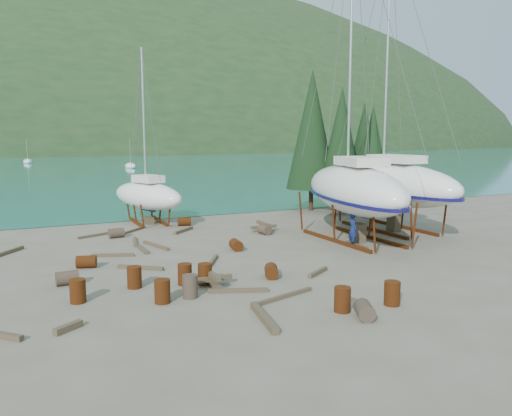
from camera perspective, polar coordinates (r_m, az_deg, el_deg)
name	(u,v)px	position (r m, az deg, el deg)	size (l,w,h in m)	color
ground	(272,262)	(24.49, 1.88, -6.15)	(600.00, 600.00, 0.00)	#5A5547
bay_water	(32,148)	(336.23, -24.18, 6.30)	(700.00, 700.00, 0.00)	#197C80
far_hill	(32,148)	(341.23, -24.21, 6.31)	(800.00, 360.00, 110.00)	#1D361B
far_house_right	(123,145)	(214.98, -15.01, 6.93)	(6.60, 5.60, 5.60)	beige
cypress_near_right	(341,140)	(40.56, 9.73, 7.62)	(3.60, 3.60, 10.00)	black
cypress_mid_right	(372,152)	(39.89, 13.15, 6.27)	(3.06, 3.06, 8.50)	black
cypress_back_left	(312,130)	(41.39, 6.42, 8.89)	(4.14, 4.14, 11.50)	black
cypress_far_right	(364,147)	(43.16, 12.20, 6.80)	(3.24, 3.24, 9.00)	black
moored_boat_mid	(130,166)	(103.32, -14.15, 4.66)	(2.00, 5.00, 6.05)	white
moored_boat_far	(28,162)	(131.15, -24.64, 4.84)	(2.00, 5.00, 6.05)	white
large_sailboat_near	(354,189)	(29.54, 11.09, 2.17)	(6.54, 12.57, 19.01)	white
large_sailboat_far	(389,183)	(33.56, 14.97, 2.74)	(3.49, 11.88, 18.78)	white
small_sailboat_shore	(147,195)	(35.98, -12.32, 1.46)	(4.69, 7.96, 12.14)	white
worker	(353,230)	(28.01, 11.02, -2.44)	(0.72, 0.47, 1.96)	#111C4E
drum_0	(78,291)	(19.61, -19.70, -8.92)	(0.58, 0.58, 0.88)	#5D2B10
drum_1	(365,310)	(17.36, 12.31, -11.36)	(0.58, 0.58, 0.88)	#2D2823
drum_2	(86,262)	(24.59, -18.82, -5.83)	(0.58, 0.58, 0.88)	#5D2B10
drum_3	(342,299)	(17.83, 9.85, -10.25)	(0.58, 0.58, 0.88)	#5D2B10
drum_4	(184,222)	(34.62, -8.19, -1.55)	(0.58, 0.58, 0.88)	#5D2B10
drum_6	(236,245)	(26.88, -2.30, -4.24)	(0.58, 0.58, 0.88)	#5D2B10
drum_7	(392,293)	(18.88, 15.29, -9.38)	(0.58, 0.58, 0.88)	#5D2B10
drum_8	(134,277)	(20.81, -13.73, -7.69)	(0.58, 0.58, 0.88)	#5D2B10
drum_9	(116,233)	(31.35, -15.66, -2.77)	(0.58, 0.58, 0.88)	#2D2823
drum_10	(185,274)	(20.85, -8.14, -7.51)	(0.58, 0.58, 0.88)	#5D2B10
drum_11	(264,230)	(31.24, 0.94, -2.50)	(0.58, 0.58, 0.88)	#2D2823
drum_12	(271,271)	(21.71, 1.76, -7.21)	(0.58, 0.58, 0.88)	#5D2B10
drum_13	(162,291)	(18.78, -10.66, -9.33)	(0.58, 0.58, 0.88)	#5D2B10
drum_14	(205,274)	(20.79, -5.86, -7.51)	(0.58, 0.58, 0.88)	#5D2B10
drum_15	(67,278)	(22.08, -20.76, -7.49)	(0.58, 0.58, 0.88)	#2D2823
drum_16	(190,286)	(19.20, -7.54, -8.86)	(0.58, 0.58, 0.88)	#2D2823
timber_0	(95,235)	(32.16, -17.96, -2.99)	(0.14, 2.27, 0.14)	brown
timber_1	(356,245)	(28.21, 11.41, -4.21)	(0.19, 1.90, 0.19)	brown
timber_2	(7,252)	(29.07, -26.54, -4.55)	(0.19, 2.47, 0.19)	brown
timber_3	(284,296)	(19.10, 3.24, -10.05)	(0.15, 2.92, 0.15)	brown
timber_5	(238,291)	(19.74, -2.05, -9.41)	(0.16, 2.36, 0.16)	brown
timber_6	(183,230)	(32.40, -8.29, -2.56)	(0.19, 2.13, 0.19)	brown
timber_7	(318,272)	(22.44, 7.08, -7.30)	(0.17, 1.66, 0.17)	brown
timber_8	(143,249)	(27.38, -12.82, -4.63)	(0.19, 1.73, 0.19)	brown
timber_9	(132,231)	(33.04, -13.96, -2.54)	(0.15, 2.11, 0.15)	brown
timber_10	(156,245)	(28.25, -11.38, -4.22)	(0.16, 2.59, 0.16)	brown
timber_11	(212,262)	(24.28, -5.01, -6.12)	(0.15, 2.45, 0.15)	brown
timber_12	(140,268)	(23.66, -13.06, -6.66)	(0.17, 2.23, 0.17)	brown
timber_13	(68,328)	(17.09, -20.67, -12.66)	(0.22, 1.00, 0.22)	brown
timber_15	(135,242)	(29.61, -13.65, -3.75)	(0.15, 2.46, 0.15)	brown
timber_16	(264,317)	(16.87, 0.90, -12.38)	(0.23, 2.62, 0.23)	brown
timber_17	(113,255)	(26.47, -16.04, -5.21)	(0.16, 2.12, 0.16)	brown
timber_pile_fore	(211,279)	(20.57, -5.15, -8.08)	(1.80, 1.80, 0.60)	brown
timber_pile_aft	(264,227)	(32.17, 0.89, -2.18)	(1.80, 1.80, 0.60)	brown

